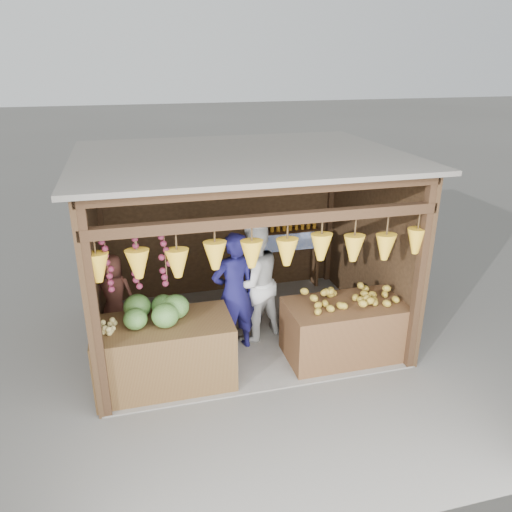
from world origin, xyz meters
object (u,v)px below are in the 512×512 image
at_px(counter_left, 164,354).
at_px(woman_standing, 253,282).
at_px(counter_right, 346,330).
at_px(vendor_seated, 114,294).
at_px(man_standing, 234,293).

height_order(counter_left, woman_standing, woman_standing).
height_order(counter_right, vendor_seated, vendor_seated).
bearing_deg(woman_standing, counter_left, 9.48).
bearing_deg(man_standing, woman_standing, -155.91).
xyz_separation_m(woman_standing, vendor_seated, (-1.91, 0.14, -0.02)).
bearing_deg(man_standing, counter_right, 146.40).
relative_size(counter_left, vendor_seated, 1.50).
relative_size(man_standing, vendor_seated, 1.55).
distance_m(woman_standing, vendor_seated, 1.91).
distance_m(counter_right, woman_standing, 1.44).
bearing_deg(counter_left, vendor_seated, 120.21).
distance_m(counter_left, woman_standing, 1.64).
distance_m(man_standing, woman_standing, 0.42).
xyz_separation_m(counter_left, man_standing, (1.01, 0.57, 0.44)).
bearing_deg(counter_right, counter_left, -179.47).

